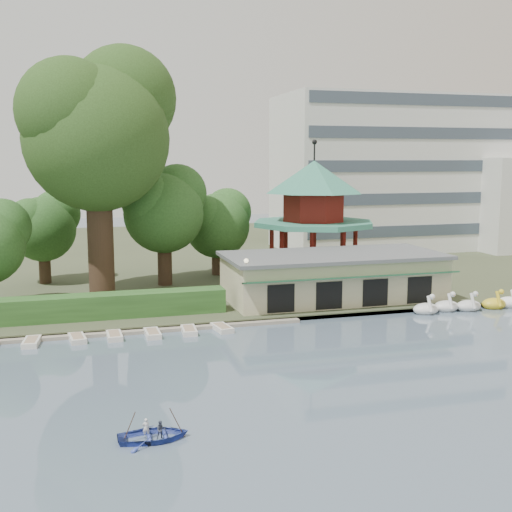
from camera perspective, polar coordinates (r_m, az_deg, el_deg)
name	(u,v)px	position (r m, az deg, el deg)	size (l,w,h in m)	color
ground_plane	(317,411)	(32.54, 5.48, -13.55)	(220.00, 220.00, 0.00)	slate
shore	(167,255)	(81.68, -7.92, 0.05)	(220.00, 70.00, 0.40)	#424930
embankment	(233,322)	(48.21, -2.07, -5.93)	(220.00, 0.60, 0.30)	gray
dock	(66,335)	(46.82, -16.55, -6.77)	(34.00, 1.60, 0.24)	gray
boathouse	(333,276)	(55.17, 6.88, -1.76)	(18.60, 9.39, 3.90)	#C1B88F
pavilion	(314,207)	(64.50, 5.15, 4.35)	(12.40, 12.40, 13.50)	#C1B88F
office_building	(413,178)	(88.64, 13.78, 6.75)	(38.00, 18.00, 20.00)	silver
hedge	(23,311)	(49.88, -20.03, -4.60)	(30.00, 2.00, 1.80)	#2F5C24
lamp_post	(246,276)	(49.49, -0.87, -1.76)	(0.36, 0.36, 4.28)	black
big_tree	(98,125)	(56.32, -13.84, 11.21)	(13.42, 12.50, 21.59)	#3A281C
small_trees	(89,224)	(60.34, -14.61, 2.78)	(39.36, 16.60, 11.40)	#3A281C
swan_boats	(500,303)	(57.20, 20.88, -3.92)	(15.73, 2.17, 1.92)	white
moored_rowboats	(33,342)	(45.59, -19.24, -7.23)	(27.42, 2.70, 0.36)	silver
rowboat_with_passengers	(153,430)	(29.53, -9.10, -15.05)	(4.42, 3.19, 2.01)	#3447A1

